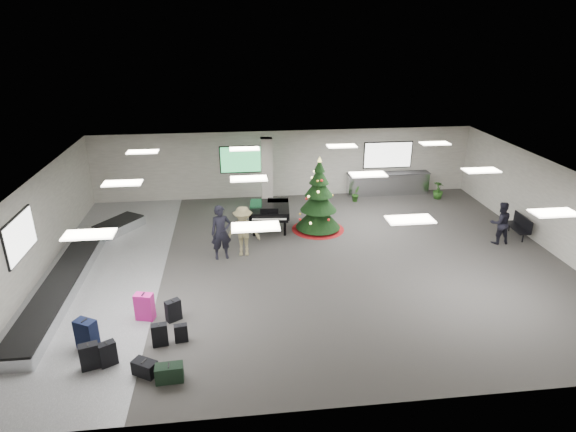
{
  "coord_description": "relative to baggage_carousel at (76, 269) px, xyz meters",
  "views": [
    {
      "loc": [
        -2.49,
        -15.03,
        7.88
      ],
      "look_at": [
        -0.59,
        1.0,
        1.36
      ],
      "focal_mm": 30.0,
      "sensor_mm": 36.0,
      "label": 1
    }
  ],
  "objects": [
    {
      "name": "green_duffel",
      "position": [
        3.65,
        -5.59,
        0.0
      ],
      "size": [
        0.67,
        0.36,
        0.45
      ],
      "rotation": [
        0.0,
        0.0,
        0.06
      ],
      "color": "black",
      "rests_on": "ground"
    },
    {
      "name": "potted_plant_right",
      "position": [
        15.05,
        5.82,
        0.22
      ],
      "size": [
        0.68,
        0.68,
        0.86
      ],
      "primitive_type": "imported",
      "rotation": [
        0.0,
        0.0,
        2.43
      ],
      "color": "#1C4014",
      "rests_on": "ground"
    },
    {
      "name": "ground",
      "position": [
        7.84,
        0.08,
        -0.21
      ],
      "size": [
        18.0,
        18.0,
        0.0
      ],
      "primitive_type": "plane",
      "color": "#393734",
      "rests_on": "ground"
    },
    {
      "name": "bench",
      "position": [
        16.43,
        1.22,
        0.27
      ],
      "size": [
        0.54,
        1.38,
        0.86
      ],
      "rotation": [
        0.0,
        0.0,
        -0.06
      ],
      "color": "black",
      "rests_on": "ground"
    },
    {
      "name": "baggage_carousel",
      "position": [
        0.0,
        0.0,
        0.0
      ],
      "size": [
        2.28,
        9.71,
        0.43
      ],
      "color": "silver",
      "rests_on": "ground"
    },
    {
      "name": "suitcase_7",
      "position": [
        3.79,
        -4.08,
        0.04
      ],
      "size": [
        0.37,
        0.23,
        0.52
      ],
      "rotation": [
        0.0,
        0.0,
        0.13
      ],
      "color": "black",
      "rests_on": "ground"
    },
    {
      "name": "grand_piano",
      "position": [
        6.73,
        3.1,
        0.61
      ],
      "size": [
        1.73,
        2.14,
        1.15
      ],
      "rotation": [
        0.0,
        0.0,
        -0.09
      ],
      "color": "black",
      "rests_on": "ground"
    },
    {
      "name": "potted_plant_left",
      "position": [
        11.04,
        5.92,
        0.15
      ],
      "size": [
        0.49,
        0.51,
        0.72
      ],
      "primitive_type": "imported",
      "rotation": [
        0.0,
        0.0,
        0.93
      ],
      "color": "#1C4014",
      "rests_on": "ground"
    },
    {
      "name": "christmas_tree",
      "position": [
        8.7,
        2.84,
        0.83
      ],
      "size": [
        2.15,
        2.15,
        3.06
      ],
      "color": "maroon",
      "rests_on": "ground"
    },
    {
      "name": "pink_suitcase",
      "position": [
        2.69,
        -2.9,
        0.19
      ],
      "size": [
        0.57,
        0.41,
        0.82
      ],
      "rotation": [
        0.0,
        0.0,
        -0.25
      ],
      "color": "#DB1C8C",
      "rests_on": "ground"
    },
    {
      "name": "black_duffel",
      "position": [
        3.03,
        -5.3,
        -0.02
      ],
      "size": [
        0.66,
        0.57,
        0.4
      ],
      "rotation": [
        0.0,
        0.0,
        -0.54
      ],
      "color": "black",
      "rests_on": "ground"
    },
    {
      "name": "suitcase_3",
      "position": [
        3.49,
        -3.05,
        0.1
      ],
      "size": [
        0.48,
        0.42,
        0.65
      ],
      "rotation": [
        0.0,
        0.0,
        0.56
      ],
      "color": "black",
      "rests_on": "ground"
    },
    {
      "name": "room_envelope",
      "position": [
        7.46,
        0.75,
        2.12
      ],
      "size": [
        18.02,
        14.02,
        3.21
      ],
      "color": "#A29D94",
      "rests_on": "ground"
    },
    {
      "name": "suitcase_1",
      "position": [
        3.26,
        -4.18,
        0.1
      ],
      "size": [
        0.43,
        0.27,
        0.65
      ],
      "rotation": [
        0.0,
        0.0,
        0.14
      ],
      "color": "black",
      "rests_on": "ground"
    },
    {
      "name": "traveler_bench",
      "position": [
        15.31,
        0.74,
        0.62
      ],
      "size": [
        0.81,
        0.64,
        1.66
      ],
      "primitive_type": "imported",
      "rotation": [
        0.0,
        0.0,
        3.15
      ],
      "color": "black",
      "rests_on": "ground"
    },
    {
      "name": "navy_suitcase",
      "position": [
        1.42,
        -4.09,
        0.21
      ],
      "size": [
        0.63,
        0.54,
        0.86
      ],
      "rotation": [
        0.0,
        0.0,
        -0.5
      ],
      "color": "black",
      "rests_on": "ground"
    },
    {
      "name": "service_counter",
      "position": [
        12.84,
        6.73,
        0.33
      ],
      "size": [
        4.05,
        0.65,
        1.08
      ],
      "color": "silver",
      "rests_on": "ground"
    },
    {
      "name": "suitcase_5",
      "position": [
        1.68,
        -4.9,
        0.13
      ],
      "size": [
        0.51,
        0.37,
        0.7
      ],
      "rotation": [
        0.0,
        0.0,
        0.3
      ],
      "color": "black",
      "rests_on": "ground"
    },
    {
      "name": "traveler_b",
      "position": [
        5.61,
        0.88,
        0.72
      ],
      "size": [
        1.25,
        0.78,
        1.86
      ],
      "primitive_type": "imported",
      "rotation": [
        0.0,
        0.0,
        -0.08
      ],
      "color": "#8C8256",
      "rests_on": "ground"
    },
    {
      "name": "traveler_a",
      "position": [
        4.83,
        0.7,
        0.78
      ],
      "size": [
        0.8,
        0.61,
        1.99
      ],
      "primitive_type": "imported",
      "rotation": [
        0.0,
        0.0,
        0.19
      ],
      "color": "black",
      "rests_on": "ground"
    },
    {
      "name": "suitcase_0",
      "position": [
        2.09,
        -4.83,
        0.11
      ],
      "size": [
        0.47,
        0.4,
        0.66
      ],
      "rotation": [
        0.0,
        0.0,
        0.51
      ],
      "color": "black",
      "rests_on": "ground"
    }
  ]
}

